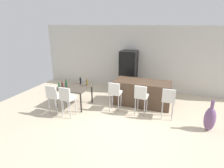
% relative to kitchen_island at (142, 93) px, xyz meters
% --- Properties ---
extents(ground_plane, '(10.00, 10.00, 0.00)m').
position_rel_kitchen_island_xyz_m(ground_plane, '(-0.31, -1.11, -0.46)').
color(ground_plane, beige).
extents(back_wall, '(10.00, 0.12, 2.90)m').
position_rel_kitchen_island_xyz_m(back_wall, '(-0.31, 1.73, 0.99)').
color(back_wall, beige).
rests_on(back_wall, ground_plane).
extents(kitchen_island, '(2.09, 0.91, 0.92)m').
position_rel_kitchen_island_xyz_m(kitchen_island, '(0.00, 0.00, 0.00)').
color(kitchen_island, '#4C3828').
rests_on(kitchen_island, ground_plane).
extents(bar_chair_left, '(0.41, 0.41, 1.05)m').
position_rel_kitchen_island_xyz_m(bar_chair_left, '(-0.80, -0.84, 0.24)').
color(bar_chair_left, silver).
rests_on(bar_chair_left, ground_plane).
extents(bar_chair_middle, '(0.43, 0.43, 1.05)m').
position_rel_kitchen_island_xyz_m(bar_chair_middle, '(0.12, -0.84, 0.24)').
color(bar_chair_middle, silver).
rests_on(bar_chair_middle, ground_plane).
extents(bar_chair_right, '(0.41, 0.41, 1.05)m').
position_rel_kitchen_island_xyz_m(bar_chair_right, '(0.99, -0.84, 0.24)').
color(bar_chair_right, silver).
rests_on(bar_chair_right, ground_plane).
extents(dining_table, '(1.14, 1.00, 0.74)m').
position_rel_kitchen_island_xyz_m(dining_table, '(-2.37, -0.95, 0.21)').
color(dining_table, '#4C4238').
rests_on(dining_table, ground_plane).
extents(dining_chair_near, '(0.42, 0.42, 1.05)m').
position_rel_kitchen_island_xyz_m(dining_chair_near, '(-2.62, -1.81, 0.24)').
color(dining_chair_near, silver).
rests_on(dining_chair_near, ground_plane).
extents(dining_chair_far, '(0.42, 0.42, 1.05)m').
position_rel_kitchen_island_xyz_m(dining_chair_far, '(-2.11, -1.81, 0.24)').
color(dining_chair_far, silver).
rests_on(dining_chair_far, ground_plane).
extents(wine_bottle_right, '(0.07, 0.07, 0.32)m').
position_rel_kitchen_island_xyz_m(wine_bottle_right, '(-2.63, -1.04, 0.40)').
color(wine_bottle_right, '#194723').
rests_on(wine_bottle_right, dining_table).
extents(wine_bottle_middle, '(0.08, 0.08, 0.30)m').
position_rel_kitchen_island_xyz_m(wine_bottle_middle, '(-2.62, -1.30, 0.40)').
color(wine_bottle_middle, '#471E19').
rests_on(wine_bottle_middle, dining_table).
extents(wine_bottle_far, '(0.07, 0.07, 0.30)m').
position_rel_kitchen_island_xyz_m(wine_bottle_far, '(-2.31, -0.56, 0.40)').
color(wine_bottle_far, black).
rests_on(wine_bottle_far, dining_table).
extents(wine_bottle_inner, '(0.07, 0.07, 0.27)m').
position_rel_kitchen_island_xyz_m(wine_bottle_inner, '(-2.71, -1.37, 0.39)').
color(wine_bottle_inner, '#194723').
rests_on(wine_bottle_inner, dining_table).
extents(wine_bottle_end, '(0.07, 0.07, 0.28)m').
position_rel_kitchen_island_xyz_m(wine_bottle_end, '(-1.98, -0.63, 0.40)').
color(wine_bottle_end, brown).
rests_on(wine_bottle_end, dining_table).
extents(wine_glass_left, '(0.07, 0.07, 0.17)m').
position_rel_kitchen_island_xyz_m(wine_glass_left, '(-2.79, -1.09, 0.40)').
color(wine_glass_left, silver).
rests_on(wine_glass_left, dining_table).
extents(refrigerator, '(0.72, 0.68, 1.84)m').
position_rel_kitchen_island_xyz_m(refrigerator, '(-0.88, 1.29, 0.46)').
color(refrigerator, black).
rests_on(refrigerator, ground_plane).
extents(floor_vase, '(0.32, 0.32, 0.95)m').
position_rel_kitchen_island_xyz_m(floor_vase, '(2.18, -1.15, -0.08)').
color(floor_vase, '#704C75').
rests_on(floor_vase, ground_plane).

